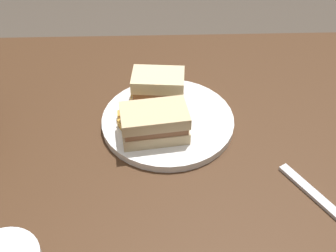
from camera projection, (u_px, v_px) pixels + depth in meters
plate at (167, 121)px, 0.82m from camera, size 0.26×0.26×0.02m
sandwich_half_left at (158, 89)px, 0.83m from camera, size 0.11×0.07×0.07m
sandwich_half_right at (154, 123)px, 0.76m from camera, size 0.13×0.09×0.06m
potato_wedge_front at (142, 97)px, 0.85m from camera, size 0.05×0.02×0.02m
potato_wedge_middle at (132, 115)px, 0.81m from camera, size 0.06×0.02×0.02m
potato_wedge_back at (154, 105)px, 0.83m from camera, size 0.04×0.03×0.02m
potato_wedge_left_edge at (129, 122)px, 0.79m from camera, size 0.05×0.04×0.02m
potato_wedge_right_edge at (133, 114)px, 0.81m from camera, size 0.03×0.05×0.02m
fork at (321, 201)px, 0.68m from camera, size 0.11×0.16×0.01m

